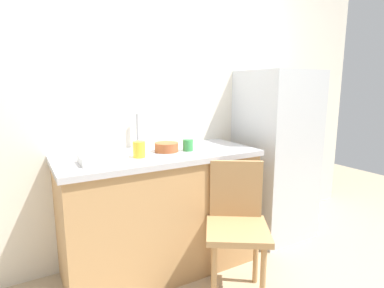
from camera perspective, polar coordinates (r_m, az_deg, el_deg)
back_wall at (r=2.58m, az=-7.82°, el=6.84°), size 4.80×0.10×2.45m
cabinet_base at (r=2.42m, az=-5.88°, el=-12.70°), size 1.42×0.60×0.87m
countertop at (r=2.28m, az=-6.10°, el=-2.11°), size 1.46×0.64×0.04m
faucet at (r=2.45m, az=-9.94°, el=2.37°), size 0.02×0.02×0.27m
refrigerator at (r=2.97m, az=15.12°, el=-1.93°), size 0.59×0.59×1.53m
chair at (r=2.15m, az=8.25°, el=-14.06°), size 0.55×0.55×0.89m
dish_tray at (r=2.06m, az=-16.21°, el=-2.57°), size 0.28×0.20×0.05m
terracotta_bowl at (r=2.30m, az=-4.71°, el=-0.58°), size 0.18×0.18×0.07m
cup_green at (r=2.33m, az=-0.75°, el=-0.19°), size 0.08×0.08×0.09m
cup_yellow at (r=2.14m, az=-9.73°, el=-1.00°), size 0.08×0.08×0.11m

